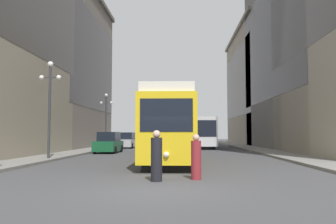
% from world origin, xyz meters
% --- Properties ---
extents(ground_plane, '(200.00, 200.00, 0.00)m').
position_xyz_m(ground_plane, '(0.00, 0.00, 0.00)').
color(ground_plane, '#424244').
extents(sidewalk_left, '(2.52, 120.00, 0.15)m').
position_xyz_m(sidewalk_left, '(-8.27, 40.00, 0.07)').
color(sidewalk_left, gray).
rests_on(sidewalk_left, ground).
extents(sidewalk_right, '(2.52, 120.00, 0.15)m').
position_xyz_m(sidewalk_right, '(8.27, 40.00, 0.07)').
color(sidewalk_right, gray).
rests_on(sidewalk_right, ground).
extents(streetcar, '(2.74, 14.39, 3.89)m').
position_xyz_m(streetcar, '(0.00, 11.40, 2.10)').
color(streetcar, black).
rests_on(streetcar, ground).
extents(transit_bus, '(2.68, 11.23, 3.45)m').
position_xyz_m(transit_bus, '(3.05, 30.79, 1.95)').
color(transit_bus, black).
rests_on(transit_bus, ground).
extents(parked_car_left_near, '(1.96, 4.35, 1.82)m').
position_xyz_m(parked_car_left_near, '(-5.71, 19.90, 0.84)').
color(parked_car_left_near, black).
rests_on(parked_car_left_near, ground).
extents(parked_car_left_mid, '(2.05, 4.38, 1.82)m').
position_xyz_m(parked_car_left_mid, '(-5.71, 29.91, 0.84)').
color(parked_car_left_mid, black).
rests_on(parked_car_left_mid, ground).
extents(pedestrian_crossing_near, '(0.37, 0.37, 1.65)m').
position_xyz_m(pedestrian_crossing_near, '(1.22, 2.68, 0.77)').
color(pedestrian_crossing_near, maroon).
rests_on(pedestrian_crossing_near, ground).
extents(pedestrian_crossing_far, '(0.40, 0.40, 1.79)m').
position_xyz_m(pedestrian_crossing_far, '(-0.19, 2.15, 0.83)').
color(pedestrian_crossing_far, black).
rests_on(pedestrian_crossing_far, ground).
extents(lamp_post_left_near, '(1.41, 0.36, 6.10)m').
position_xyz_m(lamp_post_left_near, '(-7.61, 11.17, 4.11)').
color(lamp_post_left_near, '#333338').
rests_on(lamp_post_left_near, sidewalk_left).
extents(lamp_post_left_far, '(1.41, 0.36, 5.93)m').
position_xyz_m(lamp_post_left_far, '(-7.61, 27.14, 4.01)').
color(lamp_post_left_far, '#333338').
rests_on(lamp_post_left_far, sidewalk_left).
extents(building_left_corner, '(14.75, 19.12, 18.66)m').
position_xyz_m(building_left_corner, '(-16.61, 29.91, 9.59)').
color(building_left_corner, slate).
rests_on(building_left_corner, ground).
extents(building_right_corner, '(10.89, 23.50, 21.16)m').
position_xyz_m(building_right_corner, '(14.68, 25.60, 10.88)').
color(building_right_corner, slate).
rests_on(building_right_corner, ground).
extents(building_right_midblock, '(10.89, 23.05, 18.12)m').
position_xyz_m(building_right_midblock, '(14.68, 44.94, 9.30)').
color(building_right_midblock, gray).
rests_on(building_right_midblock, ground).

